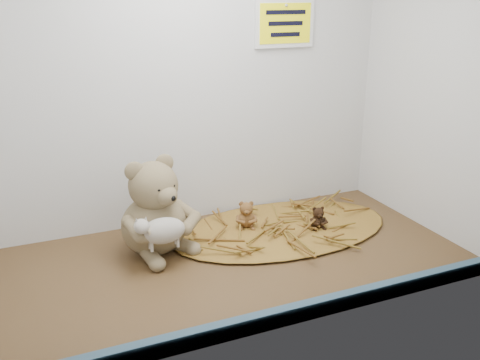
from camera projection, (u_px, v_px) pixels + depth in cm
name	position (u px, v px, depth cm)	size (l,w,h in cm)	color
alcove_shell	(211.00, 75.00, 125.66)	(120.40, 60.20, 90.40)	#3A2A14
front_rail	(279.00, 317.00, 107.27)	(119.28, 2.20, 3.60)	#39576D
straw_bed	(282.00, 228.00, 150.30)	(63.75, 37.01, 1.23)	brown
main_teddy	(153.00, 206.00, 134.34)	(20.27, 21.39, 25.13)	#92815A
toy_lamb	(163.00, 231.00, 127.53)	(13.89, 8.48, 8.98)	silver
mini_teddy_tan	(246.00, 213.00, 149.09)	(6.17, 6.51, 7.65)	brown
mini_teddy_brown	(318.00, 216.00, 148.79)	(5.02, 5.30, 6.23)	black
wall_sign	(285.00, 23.00, 151.13)	(16.00, 1.20, 11.00)	#F8EF0C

